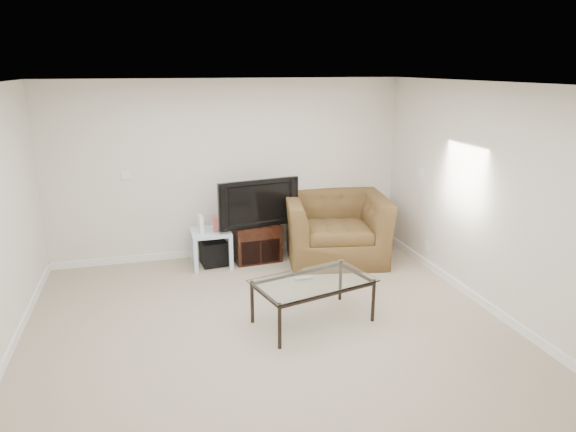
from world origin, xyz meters
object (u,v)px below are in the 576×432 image
object	(u,v)px
tv_stand	(256,242)
recliner	(335,217)
subwoofer	(214,252)
coffee_table	(313,301)
television	(256,202)
side_table	(211,248)

from	to	relation	value
tv_stand	recliner	bearing A→B (deg)	-16.33
subwoofer	recliner	world-z (taller)	recliner
recliner	coffee_table	distance (m)	2.00
tv_stand	coffee_table	world-z (taller)	tv_stand
tv_stand	subwoofer	bearing A→B (deg)	177.43
television	subwoofer	xyz separation A→B (m)	(-0.61, 0.00, -0.68)
television	coffee_table	world-z (taller)	television
tv_stand	subwoofer	xyz separation A→B (m)	(-0.61, -0.02, -0.09)
coffee_table	side_table	bearing A→B (deg)	113.81
television	side_table	xyz separation A→B (m)	(-0.64, -0.02, -0.61)
tv_stand	television	xyz separation A→B (m)	(0.00, -0.03, 0.60)
subwoofer	coffee_table	distance (m)	2.11
recliner	coffee_table	world-z (taller)	recliner
side_table	recliner	size ratio (longest dim) A/B	0.37
recliner	tv_stand	bearing A→B (deg)	179.05
side_table	coffee_table	size ratio (longest dim) A/B	0.42
subwoofer	side_table	bearing A→B (deg)	-145.89
television	recliner	size ratio (longest dim) A/B	0.76
side_table	recliner	bearing A→B (deg)	-5.81
side_table	recliner	world-z (taller)	recliner
tv_stand	television	world-z (taller)	television
subwoofer	television	bearing A→B (deg)	-0.18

